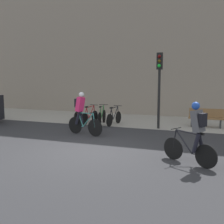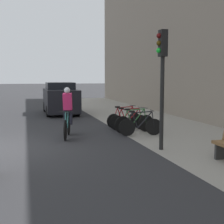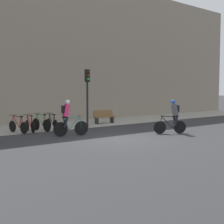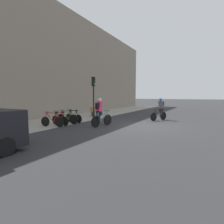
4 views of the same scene
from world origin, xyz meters
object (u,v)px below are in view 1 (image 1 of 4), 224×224
(traffic_light_pole, at_px, (159,76))
(bench, at_px, (206,118))
(cyclist_pink, at_px, (82,112))
(parked_bike_0, at_px, (78,115))
(parked_bike_2, at_px, (102,116))
(parked_bike_3, at_px, (114,117))
(parked_bike_1, at_px, (90,116))
(cyclist_grey, at_px, (195,132))

(traffic_light_pole, relative_size, bench, 2.15)
(cyclist_pink, bearing_deg, bench, 35.71)
(cyclist_pink, height_order, traffic_light_pole, traffic_light_pole)
(traffic_light_pole, bearing_deg, parked_bike_0, 177.09)
(bench, bearing_deg, parked_bike_2, -169.85)
(parked_bike_3, bearing_deg, cyclist_pink, -101.32)
(parked_bike_1, bearing_deg, cyclist_pink, -72.78)
(parked_bike_2, bearing_deg, bench, 10.15)
(parked_bike_1, bearing_deg, traffic_light_pole, -3.44)
(traffic_light_pole, bearing_deg, bench, 28.12)
(traffic_light_pole, height_order, bench, traffic_light_pole)
(parked_bike_2, height_order, bench, parked_bike_2)
(cyclist_pink, height_order, bench, cyclist_pink)
(parked_bike_0, xyz_separation_m, bench, (6.37, 0.90, 0.08))
(cyclist_pink, height_order, cyclist_grey, cyclist_pink)
(parked_bike_1, distance_m, traffic_light_pole, 4.16)
(parked_bike_0, relative_size, parked_bike_1, 1.00)
(parked_bike_2, height_order, parked_bike_3, parked_bike_2)
(parked_bike_2, bearing_deg, parked_bike_1, -179.91)
(parked_bike_0, distance_m, traffic_light_pole, 4.74)
(parked_bike_3, relative_size, traffic_light_pole, 0.47)
(parked_bike_0, distance_m, bench, 6.43)
(parked_bike_1, xyz_separation_m, parked_bike_3, (1.33, 0.00, 0.00))
(parked_bike_0, bearing_deg, parked_bike_2, 0.04)
(parked_bike_3, height_order, traffic_light_pole, traffic_light_pole)
(parked_bike_0, height_order, bench, parked_bike_0)
(cyclist_grey, xyz_separation_m, parked_bike_0, (-6.22, 5.27, -0.56))
(parked_bike_1, bearing_deg, bench, 8.99)
(cyclist_pink, distance_m, parked_bike_0, 3.05)
(parked_bike_0, height_order, parked_bike_2, parked_bike_2)
(parked_bike_2, distance_m, traffic_light_pole, 3.58)
(parked_bike_0, xyz_separation_m, traffic_light_pole, (4.27, -0.22, 2.05))
(parked_bike_1, relative_size, traffic_light_pole, 0.46)
(cyclist_grey, bearing_deg, cyclist_pink, 150.79)
(parked_bike_0, bearing_deg, cyclist_pink, -60.58)
(cyclist_pink, distance_m, traffic_light_pole, 3.97)
(traffic_light_pole, bearing_deg, cyclist_grey, -68.97)
(cyclist_grey, bearing_deg, parked_bike_1, 136.51)
(parked_bike_2, distance_m, bench, 5.12)
(cyclist_pink, relative_size, parked_bike_3, 1.10)
(parked_bike_0, distance_m, parked_bike_3, 2.00)
(parked_bike_2, bearing_deg, cyclist_grey, -47.17)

